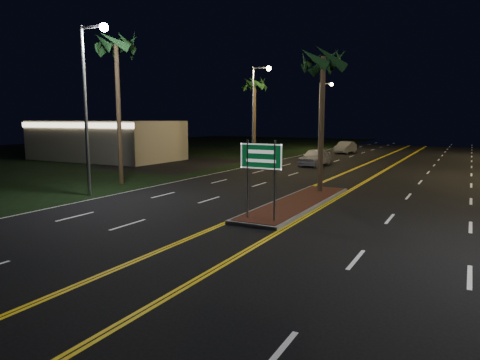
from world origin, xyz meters
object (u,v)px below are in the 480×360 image
Objects in this scene: streetlight_left_mid at (257,103)px; palm_median at (323,61)px; palm_left_far at (255,84)px; palm_left_near at (116,46)px; streetlight_left_near at (90,91)px; car_near at (315,156)px; streetlight_left_far at (322,108)px; highway_sign at (261,164)px; car_far at (345,146)px; median_island at (298,203)px; commercial_building at (106,140)px.

streetlight_left_mid is 1.08× the size of palm_median.
palm_median is 21.69m from palm_left_far.
palm_left_near reaches higher than palm_left_far.
streetlight_left_near is 1.66× the size of car_near.
streetlight_left_mid is 1.00× the size of streetlight_left_far.
car_near is at bearing -73.92° from streetlight_left_far.
highway_sign is 0.36× the size of streetlight_left_near.
palm_median is at bearing -53.82° from palm_left_far.
car_near is 1.08× the size of car_far.
median_island is at bearing -74.00° from streetlight_left_far.
car_near reaches higher than median_island.
palm_left_near is at bearing -41.61° from commercial_building.
streetlight_left_near is 1.00× the size of streetlight_left_mid.
commercial_building is 28.20m from car_far.
median_island is 18.32m from car_near.
palm_left_near is 1.96× the size of car_far.
palm_median is 0.94× the size of palm_left_far.
median_island is 1.89× the size of car_near.
palm_left_near reaches higher than median_island.
car_near is (7.78, -3.40, -6.84)m from palm_left_far.
palm_left_far is (-12.80, 21.00, 7.66)m from median_island.
commercial_building is 21.51m from car_near.
streetlight_left_mid is at bearing 116.59° from highway_sign.
streetlight_left_far is 1.66× the size of car_near.
streetlight_left_far is (-10.61, 37.00, 5.57)m from median_island.
palm_left_near is at bearing -168.69° from palm_median.
car_near is (7.48, 16.60, -7.78)m from palm_left_near.
streetlight_left_mid reaches higher than palm_median.
streetlight_left_near reaches higher than median_island.
palm_left_far is 15.41m from car_far.
streetlight_left_mid is (15.39, 4.01, 3.65)m from commercial_building.
commercial_building is at bearing 159.95° from palm_median.
car_far is at bearing 98.84° from car_near.
streetlight_left_mid is 0.92× the size of palm_left_near.
car_far is at bearing 102.03° from palm_median.
median_island is 33.75m from car_far.
palm_left_far is at bearing 31.25° from commercial_building.
palm_median is at bearing 11.31° from palm_left_near.
highway_sign is at bearing -33.48° from commercial_building.
median_island is 1.14× the size of streetlight_left_far.
median_island is 38.89m from streetlight_left_far.
commercial_building is 1.67× the size of streetlight_left_far.
car_far is (19.68, 20.16, -1.17)m from commercial_building.
palm_left_far is at bearing 121.36° from median_island.
palm_left_near is at bearing -93.00° from streetlight_left_far.
palm_left_far is (13.20, 8.01, 5.74)m from commercial_building.
car_far is (-6.32, 37.35, -1.57)m from highway_sign.
median_island is at bearing -26.55° from commercial_building.
highway_sign is at bearing -63.08° from palm_left_far.
highway_sign reaches higher than car_near.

